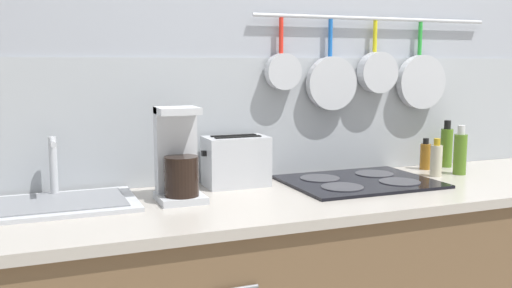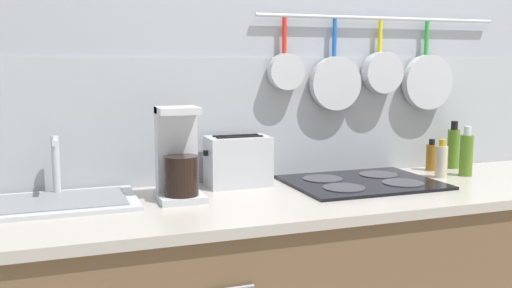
{
  "view_description": "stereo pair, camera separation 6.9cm",
  "coord_description": "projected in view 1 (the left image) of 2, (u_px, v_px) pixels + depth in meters",
  "views": [
    {
      "loc": [
        -1.3,
        -1.84,
        1.36
      ],
      "look_at": [
        -0.57,
        0.0,
        1.08
      ],
      "focal_mm": 40.0,
      "sensor_mm": 36.0,
      "label": 1
    },
    {
      "loc": [
        -1.23,
        -1.87,
        1.36
      ],
      "look_at": [
        -0.57,
        0.0,
        1.08
      ],
      "focal_mm": 40.0,
      "sensor_mm": 36.0,
      "label": 2
    }
  ],
  "objects": [
    {
      "name": "wall_back",
      "position": [
        344.0,
        84.0,
        2.52
      ],
      "size": [
        7.2,
        0.14,
        2.6
      ],
      "color": "#999EA8",
      "rests_on": "ground_plane"
    },
    {
      "name": "countertop",
      "position": [
        389.0,
        190.0,
        2.24
      ],
      "size": [
        3.07,
        0.66,
        0.03
      ],
      "color": "#A59E93",
      "rests_on": "cabinet_base"
    },
    {
      "name": "sink_basin",
      "position": [
        56.0,
        201.0,
        1.92
      ],
      "size": [
        0.52,
        0.35,
        0.22
      ],
      "color": "#B7BABF",
      "rests_on": "countertop"
    },
    {
      "name": "coffee_maker",
      "position": [
        178.0,
        162.0,
        1.99
      ],
      "size": [
        0.16,
        0.17,
        0.33
      ],
      "color": "#B7BABF",
      "rests_on": "countertop"
    },
    {
      "name": "toaster",
      "position": [
        236.0,
        161.0,
        2.23
      ],
      "size": [
        0.26,
        0.15,
        0.2
      ],
      "color": "#B7BABF",
      "rests_on": "countertop"
    },
    {
      "name": "cooktop",
      "position": [
        359.0,
        181.0,
        2.29
      ],
      "size": [
        0.58,
        0.45,
        0.01
      ],
      "color": "black",
      "rests_on": "countertop"
    },
    {
      "name": "bottle_sesame_oil",
      "position": [
        436.0,
        160.0,
        2.42
      ],
      "size": [
        0.05,
        0.05,
        0.16
      ],
      "color": "#BFB799",
      "rests_on": "countertop"
    },
    {
      "name": "bottle_hot_sauce",
      "position": [
        425.0,
        156.0,
        2.58
      ],
      "size": [
        0.05,
        0.05,
        0.14
      ],
      "color": "#8C5919",
      "rests_on": "countertop"
    },
    {
      "name": "bottle_cooking_wine",
      "position": [
        460.0,
        153.0,
        2.46
      ],
      "size": [
        0.06,
        0.06,
        0.21
      ],
      "color": "#4C721E",
      "rests_on": "countertop"
    },
    {
      "name": "bottle_dish_soap",
      "position": [
        446.0,
        146.0,
        2.64
      ],
      "size": [
        0.05,
        0.05,
        0.22
      ],
      "color": "#4C721E",
      "rests_on": "countertop"
    }
  ]
}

